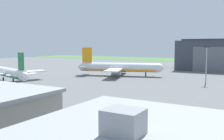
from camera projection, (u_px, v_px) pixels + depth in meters
The scene contains 4 objects.
ground_plane at pixel (141, 102), 68.15m from camera, with size 440.00×440.00×0.00m, color slate.
airliner_near_right at pixel (7, 72), 103.28m from camera, with size 35.72×31.60×12.35m.
airliner_far_left at pixel (119, 68), 123.84m from camera, with size 40.08×32.73×13.79m.
apron_light_mast at pixel (206, 61), 98.48m from camera, with size 2.40×0.50×14.85m.
Camera 1 is at (27.01, -61.78, 15.23)m, focal length 40.95 mm.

